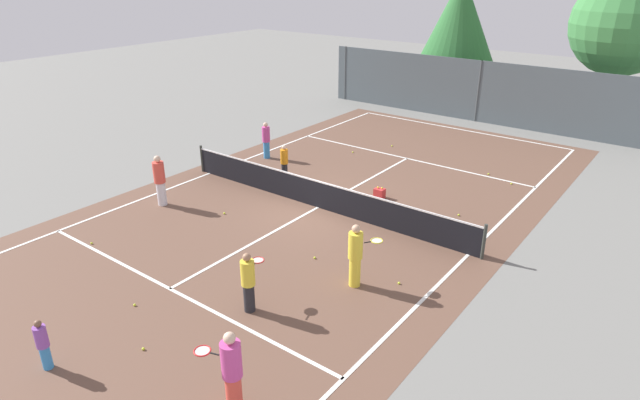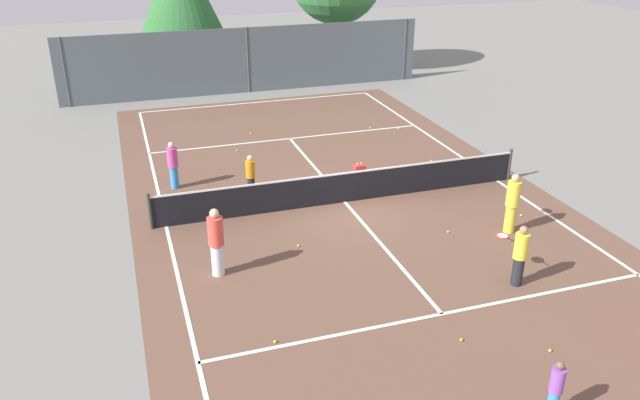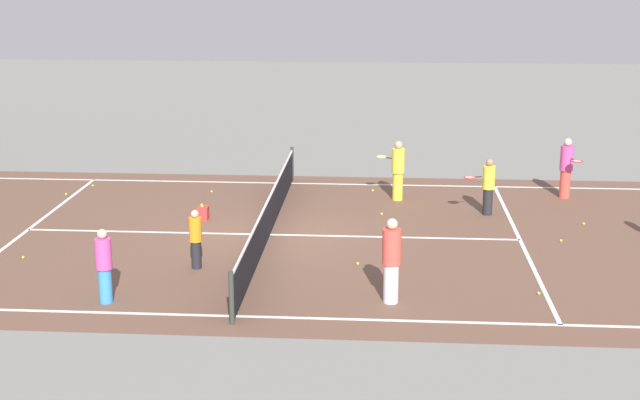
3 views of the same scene
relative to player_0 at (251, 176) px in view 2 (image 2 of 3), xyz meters
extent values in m
plane|color=slate|center=(2.68, -1.36, -0.71)|extent=(80.00, 80.00, 0.00)
cube|color=brown|center=(2.68, -1.36, -0.71)|extent=(13.00, 25.00, 0.00)
cube|color=white|center=(-2.82, -1.36, -0.70)|extent=(0.10, 24.00, 0.01)
cube|color=white|center=(8.18, -1.36, -0.70)|extent=(0.10, 24.00, 0.01)
cube|color=white|center=(2.68, 10.64, -0.70)|extent=(11.00, 0.10, 0.01)
cube|color=white|center=(2.68, -7.76, -0.70)|extent=(11.00, 0.10, 0.01)
cube|color=white|center=(2.68, 5.04, -0.70)|extent=(11.00, 0.10, 0.01)
cube|color=white|center=(2.68, -1.36, -0.70)|extent=(0.10, 12.80, 0.01)
cylinder|color=#333833|center=(-3.22, -1.36, -0.16)|extent=(0.10, 0.10, 1.10)
cylinder|color=#333833|center=(8.58, -1.36, -0.16)|extent=(0.10, 0.10, 1.10)
cube|color=black|center=(2.68, -1.36, -0.24)|extent=(11.80, 0.03, 0.95)
cube|color=white|center=(2.68, -1.36, 0.26)|extent=(11.80, 0.04, 0.05)
cube|color=#515B60|center=(2.68, 12.64, 0.89)|extent=(18.00, 0.06, 3.20)
cylinder|color=#3F4447|center=(-5.82, 12.64, 0.89)|extent=(0.12, 0.12, 3.20)
cylinder|color=#3F4447|center=(2.68, 12.64, 0.89)|extent=(0.12, 0.12, 3.20)
cylinder|color=#3F4447|center=(11.18, 12.64, 0.89)|extent=(0.12, 0.12, 3.20)
cylinder|color=brown|center=(8.36, 15.67, 0.90)|extent=(0.29, 0.29, 3.23)
cylinder|color=brown|center=(-0.04, 15.55, 0.46)|extent=(0.42, 0.42, 2.34)
cylinder|color=#232328|center=(0.00, 0.00, -0.39)|extent=(0.24, 0.24, 0.65)
cylinder|color=orange|center=(0.00, 0.00, 0.22)|extent=(0.30, 0.30, 0.57)
sphere|color=beige|center=(0.00, 0.00, 0.59)|extent=(0.18, 0.18, 0.18)
cylinder|color=yellow|center=(6.42, -4.70, -0.30)|extent=(0.30, 0.30, 0.82)
cylinder|color=yellow|center=(6.42, -4.70, 0.47)|extent=(0.38, 0.38, 0.72)
sphere|color=tan|center=(6.42, -4.70, 0.95)|extent=(0.22, 0.22, 0.22)
cylinder|color=black|center=(6.61, -4.42, 0.51)|extent=(0.14, 0.18, 0.03)
torus|color=yellow|center=(6.74, -4.21, 0.51)|extent=(0.46, 0.46, 0.03)
cylinder|color=silver|center=(6.74, -4.21, 0.51)|extent=(0.38, 0.38, 0.00)
cylinder|color=purple|center=(3.04, -11.20, 0.09)|extent=(0.26, 0.26, 0.49)
sphere|color=brown|center=(3.04, -11.20, 0.41)|extent=(0.15, 0.15, 0.15)
cylinder|color=#232328|center=(5.00, -7.18, -0.34)|extent=(0.27, 0.27, 0.74)
cylinder|color=yellow|center=(5.00, -7.18, 0.35)|extent=(0.34, 0.34, 0.65)
sphere|color=#A37556|center=(5.00, -7.18, 0.78)|extent=(0.20, 0.20, 0.20)
cylinder|color=black|center=(4.90, -6.88, 0.39)|extent=(0.09, 0.20, 0.03)
torus|color=red|center=(4.82, -6.64, 0.39)|extent=(0.42, 0.42, 0.03)
cylinder|color=silver|center=(4.82, -6.64, 0.39)|extent=(0.35, 0.35, 0.00)
cylinder|color=silver|center=(-1.83, -4.46, -0.29)|extent=(0.31, 0.31, 0.85)
cylinder|color=#E54C3F|center=(-1.83, -4.46, 0.50)|extent=(0.39, 0.39, 0.74)
sphere|color=beige|center=(-1.83, -4.46, 0.99)|extent=(0.23, 0.23, 0.23)
cylinder|color=#388CD8|center=(-2.25, 1.44, -0.34)|extent=(0.27, 0.27, 0.74)
cylinder|color=#D14799|center=(-2.25, 1.44, 0.35)|extent=(0.34, 0.34, 0.65)
sphere|color=beige|center=(-2.25, 1.44, 0.78)|extent=(0.20, 0.20, 0.20)
cube|color=red|center=(3.95, 0.63, -0.53)|extent=(0.36, 0.29, 0.36)
sphere|color=#CCE533|center=(3.88, 0.63, -0.32)|extent=(0.07, 0.07, 0.07)
sphere|color=#CCE533|center=(4.02, 0.67, -0.32)|extent=(0.07, 0.07, 0.07)
sphere|color=#CCE533|center=(2.60, -8.77, -0.68)|extent=(0.07, 0.07, 0.07)
sphere|color=#CCE533|center=(0.37, 4.26, -0.68)|extent=(0.07, 0.07, 0.07)
sphere|color=#CCE533|center=(-1.18, -7.61, -0.68)|extent=(0.07, 0.07, 0.07)
sphere|color=#CCE533|center=(7.33, 4.79, -0.68)|extent=(0.07, 0.07, 0.07)
sphere|color=#CCE533|center=(4.74, -4.24, -0.68)|extent=(0.07, 0.07, 0.07)
sphere|color=#CCE533|center=(6.24, 5.27, -0.68)|extent=(0.07, 0.07, 0.07)
sphere|color=#CCE533|center=(7.34, -3.96, -0.68)|extent=(0.07, 0.07, 0.07)
sphere|color=#CCE533|center=(6.87, 0.95, -0.68)|extent=(0.07, 0.07, 0.07)
sphere|color=#CCE533|center=(4.16, -9.66, -0.68)|extent=(0.07, 0.07, 0.07)
sphere|color=#CCE533|center=(0.47, -3.70, -0.68)|extent=(0.07, 0.07, 0.07)
sphere|color=#CCE533|center=(1.31, 6.11, -0.68)|extent=(0.07, 0.07, 0.07)
camera|label=1|loc=(12.92, -14.85, 7.05)|focal=30.10mm
camera|label=2|loc=(-3.67, -18.29, 7.60)|focal=35.59mm
camera|label=3|loc=(-19.43, -4.22, 6.22)|focal=50.60mm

